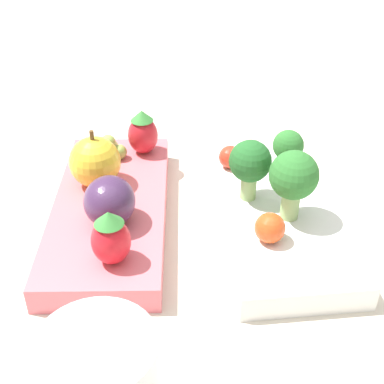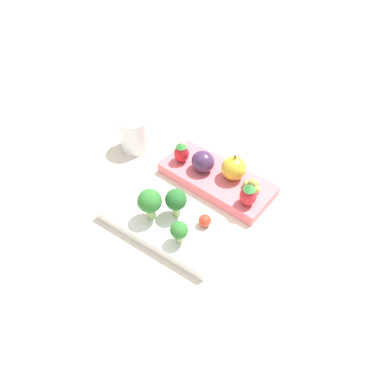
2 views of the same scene
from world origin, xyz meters
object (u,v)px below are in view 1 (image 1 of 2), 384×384
strawberry_0 (111,238)px  broccoli_floret_0 (250,163)px  broccoli_floret_2 (294,178)px  plum (109,201)px  cherry_tomato_1 (230,157)px  apple (95,162)px  broccoli_floret_1 (288,147)px  strawberry_1 (143,133)px  cherry_tomato_0 (270,228)px  bento_box_fruit (111,211)px  grape_cluster (109,150)px  bento_box_savoury (274,213)px

strawberry_0 → broccoli_floret_0: bearing=129.9°
broccoli_floret_2 → plum: (0.01, -0.15, -0.02)m
cherry_tomato_1 → apple: bearing=-73.9°
broccoli_floret_1 → cherry_tomato_1: 0.06m
broccoli_floret_1 → strawberry_1: bearing=-103.0°
broccoli_floret_1 → cherry_tomato_0: broccoli_floret_1 is taller
bento_box_fruit → strawberry_0: strawberry_0 is taller
cherry_tomato_1 → strawberry_1: size_ratio=0.48×
cherry_tomato_1 → grape_cluster: size_ratio=0.62×
broccoli_floret_0 → bento_box_fruit: bearing=-84.9°
bento_box_savoury → plum: size_ratio=5.17×
cherry_tomato_1 → grape_cluster: bearing=-94.9°
cherry_tomato_1 → plum: 0.14m
broccoli_floret_0 → cherry_tomato_0: size_ratio=2.28×
broccoli_floret_2 → bento_box_fruit: bearing=-95.9°
broccoli_floret_1 → plum: 0.18m
bento_box_savoury → bento_box_fruit: same height
cherry_tomato_0 → broccoli_floret_2: bearing=148.9°
grape_cluster → broccoli_floret_0: bearing=65.5°
broccoli_floret_2 → bento_box_savoury: bearing=-153.0°
bento_box_fruit → apple: (-0.03, -0.02, 0.04)m
broccoli_floret_0 → strawberry_0: bearing=-50.1°
bento_box_fruit → cherry_tomato_0: size_ratio=9.28×
cherry_tomato_0 → broccoli_floret_0: bearing=-166.5°
bento_box_savoury → grape_cluster: 0.17m
broccoli_floret_2 → grape_cluster: size_ratio=1.75×
broccoli_floret_0 → strawberry_1: bearing=-126.5°
grape_cluster → strawberry_1: bearing=113.4°
broccoli_floret_0 → plum: broccoli_floret_0 is taller
broccoli_floret_1 → broccoli_floret_2: (0.07, -0.00, 0.01)m
apple → cherry_tomato_1: bearing=106.1°
cherry_tomato_1 → strawberry_1: bearing=-105.6°
cherry_tomato_1 → bento_box_savoury: bearing=33.6°
strawberry_0 → plum: size_ratio=0.99×
cherry_tomato_1 → apple: (0.04, -0.12, 0.01)m
apple → broccoli_floret_0: bearing=83.6°
plum → cherry_tomato_0: bearing=82.0°
broccoli_floret_1 → broccoli_floret_2: 0.07m
broccoli_floret_0 → grape_cluster: bearing=-114.5°
bento_box_fruit → broccoli_floret_1: size_ratio=5.18×
broccoli_floret_2 → broccoli_floret_0: bearing=-128.9°
apple → strawberry_0: apple is taller
cherry_tomato_1 → strawberry_0: strawberry_0 is taller
apple → strawberry_0: (0.11, 0.03, -0.00)m
bento_box_fruit → cherry_tomato_1: cherry_tomato_1 is taller
cherry_tomato_0 → strawberry_0: size_ratio=0.54×
bento_box_fruit → apple: 0.05m
strawberry_1 → strawberry_0: bearing=-1.6°
broccoli_floret_1 → bento_box_fruit: bearing=-71.4°
broccoli_floret_0 → plum: 0.12m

